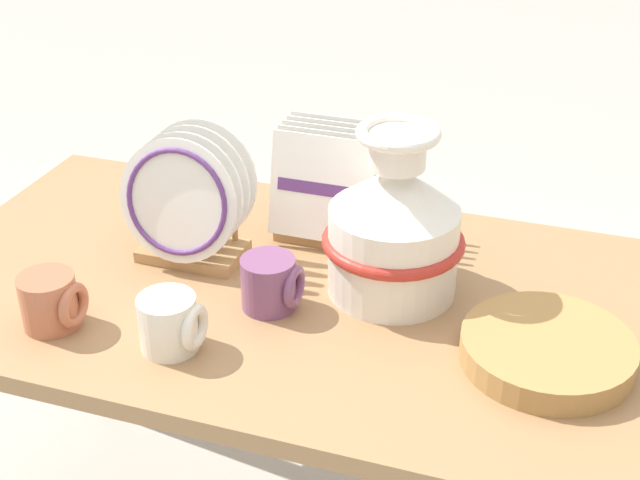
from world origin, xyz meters
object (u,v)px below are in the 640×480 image
Objects in this scene: dish_rack_round_plates at (188,206)px; mug_plum_glaze at (271,283)px; ceramic_vase at (394,226)px; mug_cream_glaze at (171,324)px; mug_terracotta_glaze at (52,302)px; wicker_charger_stack at (547,350)px; dish_rack_square_plates at (329,192)px.

dish_rack_round_plates reaches higher than mug_plum_glaze.
dish_rack_round_plates is 0.25m from mug_plum_glaze.
mug_plum_glaze is at bearing -147.04° from ceramic_vase.
mug_cream_glaze is (-0.30, -0.29, -0.08)m from ceramic_vase.
ceramic_vase reaches higher than mug_plum_glaze.
mug_cream_glaze is 1.00× the size of mug_terracotta_glaze.
mug_terracotta_glaze is (-0.22, -0.01, 0.00)m from mug_cream_glaze.
ceramic_vase is at bearing 1.77° from dish_rack_round_plates.
mug_terracotta_glaze is at bearing -113.91° from dish_rack_round_plates.
ceramic_vase is at bearing 43.86° from mug_cream_glaze.
dish_rack_round_plates is 0.30m from mug_cream_glaze.
mug_terracotta_glaze reaches higher than wicker_charger_stack.
wicker_charger_stack is at bearing 11.34° from mug_terracotta_glaze.
dish_rack_round_plates is 0.28m from dish_rack_square_plates.
ceramic_vase is at bearing 156.05° from wicker_charger_stack.
wicker_charger_stack is (0.29, -0.13, -0.11)m from ceramic_vase.
mug_terracotta_glaze is at bearing -168.66° from wicker_charger_stack.
wicker_charger_stack is at bearing -9.69° from dish_rack_round_plates.
dish_rack_square_plates is 0.29m from mug_plum_glaze.
mug_terracotta_glaze is at bearing -150.64° from ceramic_vase.
ceramic_vase is at bearing -42.86° from dish_rack_square_plates.
dish_rack_square_plates reaches higher than wicker_charger_stack.
mug_plum_glaze is at bearing -27.62° from dish_rack_round_plates.
dish_rack_square_plates is 0.55m from wicker_charger_stack.
mug_plum_glaze reaches higher than wicker_charger_stack.
mug_plum_glaze is (0.21, -0.11, -0.07)m from dish_rack_round_plates.
mug_cream_glaze is (-0.59, -0.16, 0.03)m from wicker_charger_stack.
mug_cream_glaze reaches higher than wicker_charger_stack.
dish_rack_round_plates is at bearing 152.38° from mug_plum_glaze.
ceramic_vase is 3.02× the size of mug_cream_glaze.
dish_rack_round_plates is at bearing 170.31° from wicker_charger_stack.
wicker_charger_stack is at bearing -23.95° from ceramic_vase.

